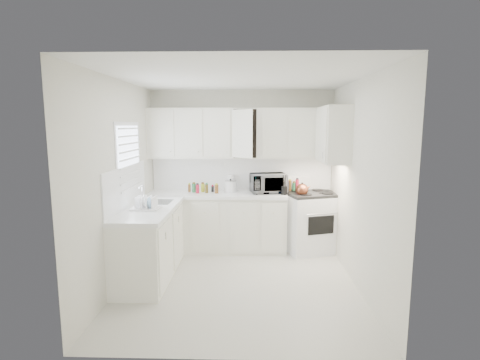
{
  "coord_description": "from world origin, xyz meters",
  "views": [
    {
      "loc": [
        0.16,
        -4.56,
        2.04
      ],
      "look_at": [
        0.0,
        0.7,
        1.25
      ],
      "focal_mm": 27.64,
      "sensor_mm": 36.0,
      "label": 1
    }
  ],
  "objects_px": {
    "tea_kettle": "(302,189)",
    "microwave": "(268,181)",
    "utensil_crock": "(284,185)",
    "stove": "(311,214)",
    "rice_cooker": "(230,185)",
    "dish_rack": "(146,202)"
  },
  "relations": [
    {
      "from": "tea_kettle",
      "to": "rice_cooker",
      "type": "relative_size",
      "value": 1.14
    },
    {
      "from": "microwave",
      "to": "stove",
      "type": "bearing_deg",
      "value": -14.99
    },
    {
      "from": "microwave",
      "to": "rice_cooker",
      "type": "height_order",
      "value": "microwave"
    },
    {
      "from": "rice_cooker",
      "to": "utensil_crock",
      "type": "xyz_separation_m",
      "value": [
        0.86,
        -0.23,
        0.05
      ]
    },
    {
      "from": "stove",
      "to": "tea_kettle",
      "type": "xyz_separation_m",
      "value": [
        -0.18,
        -0.16,
        0.43
      ]
    },
    {
      "from": "stove",
      "to": "microwave",
      "type": "xyz_separation_m",
      "value": [
        -0.7,
        0.05,
        0.52
      ]
    },
    {
      "from": "tea_kettle",
      "to": "utensil_crock",
      "type": "xyz_separation_m",
      "value": [
        -0.28,
        0.04,
        0.06
      ]
    },
    {
      "from": "rice_cooker",
      "to": "dish_rack",
      "type": "bearing_deg",
      "value": -116.25
    },
    {
      "from": "microwave",
      "to": "utensil_crock",
      "type": "relative_size",
      "value": 1.73
    },
    {
      "from": "dish_rack",
      "to": "tea_kettle",
      "type": "bearing_deg",
      "value": 28.12
    },
    {
      "from": "stove",
      "to": "utensil_crock",
      "type": "distance_m",
      "value": 0.68
    },
    {
      "from": "microwave",
      "to": "dish_rack",
      "type": "height_order",
      "value": "microwave"
    },
    {
      "from": "microwave",
      "to": "utensil_crock",
      "type": "xyz_separation_m",
      "value": [
        0.24,
        -0.17,
        -0.03
      ]
    },
    {
      "from": "dish_rack",
      "to": "microwave",
      "type": "bearing_deg",
      "value": 39.65
    },
    {
      "from": "utensil_crock",
      "to": "rice_cooker",
      "type": "bearing_deg",
      "value": 165.14
    },
    {
      "from": "stove",
      "to": "utensil_crock",
      "type": "height_order",
      "value": "utensil_crock"
    },
    {
      "from": "utensil_crock",
      "to": "dish_rack",
      "type": "xyz_separation_m",
      "value": [
        -1.89,
        -1.07,
        -0.06
      ]
    },
    {
      "from": "rice_cooker",
      "to": "dish_rack",
      "type": "distance_m",
      "value": 1.66
    },
    {
      "from": "microwave",
      "to": "rice_cooker",
      "type": "xyz_separation_m",
      "value": [
        -0.62,
        0.05,
        -0.08
      ]
    },
    {
      "from": "tea_kettle",
      "to": "microwave",
      "type": "bearing_deg",
      "value": 161.94
    },
    {
      "from": "utensil_crock",
      "to": "stove",
      "type": "bearing_deg",
      "value": 15.17
    },
    {
      "from": "tea_kettle",
      "to": "dish_rack",
      "type": "bearing_deg",
      "value": -150.27
    }
  ]
}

